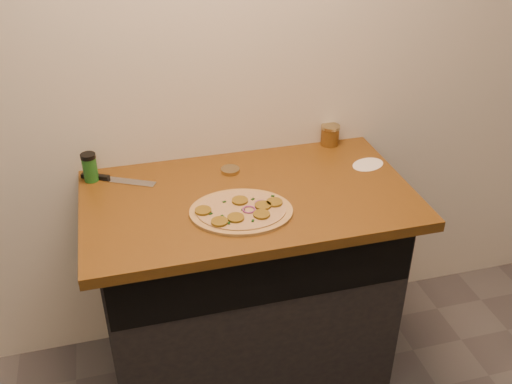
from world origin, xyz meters
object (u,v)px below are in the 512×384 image
object	(u,v)px
pizza	(242,211)
salsa_jar	(330,135)
chefs_knife	(111,179)
spice_shaker	(90,167)

from	to	relation	value
pizza	salsa_jar	xyz separation A→B (m)	(0.49, 0.42, 0.04)
chefs_knife	salsa_jar	size ratio (longest dim) A/B	3.18
chefs_knife	salsa_jar	bearing A→B (deg)	4.78
chefs_knife	spice_shaker	world-z (taller)	spice_shaker
salsa_jar	pizza	bearing A→B (deg)	-139.09
pizza	chefs_knife	xyz separation A→B (m)	(-0.42, 0.34, -0.00)
chefs_knife	spice_shaker	xyz separation A→B (m)	(-0.07, 0.02, 0.05)
pizza	salsa_jar	distance (m)	0.64
pizza	spice_shaker	world-z (taller)	spice_shaker
pizza	chefs_knife	bearing A→B (deg)	140.93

